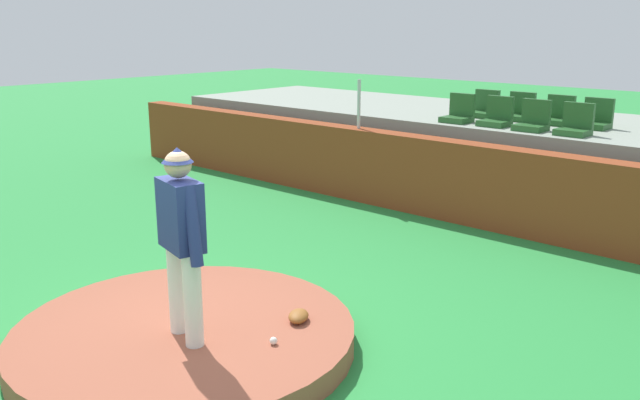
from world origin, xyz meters
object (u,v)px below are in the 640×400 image
stadium_chair_1 (497,117)px  stadium_chair_4 (484,109)px  pitcher (181,231)px  fielding_glove (298,316)px  stadium_chair_0 (459,113)px  stadium_chair_7 (596,119)px  stadium_chair_5 (519,112)px  stadium_chair_6 (558,115)px  baseball (273,341)px  stadium_chair_3 (575,125)px  stadium_chair_2 (533,121)px

stadium_chair_1 → stadium_chair_4: same height
pitcher → fielding_glove: pitcher is taller
stadium_chair_0 → stadium_chair_1: same height
stadium_chair_7 → fielding_glove: bearing=87.9°
stadium_chair_5 → stadium_chair_6: bearing=177.8°
stadium_chair_1 → stadium_chair_5: bearing=-88.4°
pitcher → baseball: bearing=46.1°
fielding_glove → stadium_chair_5: (-1.14, 6.98, 1.30)m
stadium_chair_0 → stadium_chair_5: same height
baseball → stadium_chair_4: size_ratio=0.15×
fielding_glove → stadium_chair_3: stadium_chair_3 is taller
stadium_chair_2 → stadium_chair_5: size_ratio=1.00×
fielding_glove → stadium_chair_7: bearing=-35.3°
pitcher → stadium_chair_7: (0.79, 7.93, 0.28)m
stadium_chair_1 → stadium_chair_6: 1.12m
stadium_chair_4 → stadium_chair_1: bearing=129.6°
stadium_chair_6 → baseball: bearing=94.5°
pitcher → baseball: (0.72, 0.46, -1.04)m
stadium_chair_1 → stadium_chair_7: (1.37, 0.86, 0.00)m
stadium_chair_4 → stadium_chair_6: bearing=-179.9°
stadium_chair_4 → stadium_chair_6: 1.43m
baseball → stadium_chair_3: bearing=89.2°
stadium_chair_4 → stadium_chair_7: (2.08, -0.01, 0.00)m
pitcher → stadium_chair_4: 8.04m
stadium_chair_2 → stadium_chair_3: bearing=-179.6°
stadium_chair_0 → stadium_chair_1: (0.72, 0.04, 0.00)m
baseball → stadium_chair_6: (-0.58, 7.48, 1.32)m
stadium_chair_5 → stadium_chair_6: same height
baseball → stadium_chair_6: bearing=94.5°
stadium_chair_0 → stadium_chair_3: size_ratio=1.00×
baseball → stadium_chair_0: size_ratio=0.15×
pitcher → stadium_chair_2: size_ratio=3.70×
stadium_chair_0 → stadium_chair_3: bearing=179.8°
fielding_glove → stadium_chair_2: bearing=-29.2°
baseball → fielding_glove: (-0.18, 0.53, 0.02)m
stadium_chair_0 → stadium_chair_7: (2.08, 0.90, 0.00)m
stadium_chair_5 → stadium_chair_4: bearing=2.5°
baseball → fielding_glove: fielding_glove is taller
stadium_chair_0 → stadium_chair_4: same height
stadium_chair_6 → fielding_glove: bearing=93.3°
stadium_chair_3 → stadium_chair_7: bearing=-88.8°
baseball → stadium_chair_4: 7.85m
pitcher → stadium_chair_6: pitcher is taller
baseball → pitcher: bearing=-147.5°
stadium_chair_2 → stadium_chair_4: (-1.40, 0.92, 0.00)m
stadium_chair_5 → stadium_chair_7: same height
fielding_glove → stadium_chair_6: stadium_chair_6 is taller
fielding_glove → stadium_chair_0: bearing=-16.4°
pitcher → stadium_chair_3: bearing=97.0°
pitcher → stadium_chair_2: pitcher is taller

